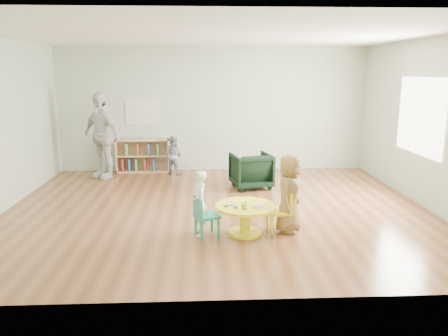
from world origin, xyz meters
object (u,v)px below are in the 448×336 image
at_px(bookshelf, 143,156).
at_px(kid_chair_right, 281,210).
at_px(child_right, 289,194).
at_px(adult_caretaker, 102,136).
at_px(armchair, 251,170).
at_px(toddler, 173,155).
at_px(activity_table, 245,214).
at_px(kid_chair_left, 204,215).
at_px(child_left, 200,203).

bearing_deg(bookshelf, kid_chair_right, -57.85).
height_order(bookshelf, child_right, child_right).
bearing_deg(kid_chair_right, adult_caretaker, 36.09).
bearing_deg(armchair, child_right, 84.90).
xyz_separation_m(armchair, toddler, (-1.60, 1.22, 0.09)).
bearing_deg(armchair, activity_table, 70.55).
bearing_deg(armchair, bookshelf, -44.70).
bearing_deg(toddler, kid_chair_left, 126.97).
bearing_deg(toddler, child_left, 126.28).
xyz_separation_m(kid_chair_left, toddler, (-0.66, 3.79, 0.12)).
height_order(bookshelf, armchair, bookshelf).
distance_m(kid_chair_right, child_left, 1.17).
height_order(kid_chair_left, toddler, toddler).
xyz_separation_m(bookshelf, armchair, (2.32, -1.52, -0.02)).
bearing_deg(kid_chair_left, child_right, 76.66).
xyz_separation_m(bookshelf, toddler, (0.72, -0.30, 0.07)).
distance_m(kid_chair_right, child_right, 0.26).
bearing_deg(adult_caretaker, child_left, -20.79).
bearing_deg(child_left, kid_chair_right, 85.34).
height_order(kid_chair_right, child_right, child_right).
xyz_separation_m(child_left, toddler, (-0.61, 3.72, -0.03)).
bearing_deg(child_left, adult_caretaker, -156.80).
bearing_deg(kid_chair_right, kid_chair_left, 89.40).
height_order(activity_table, kid_chair_left, kid_chair_left).
height_order(child_left, child_right, child_right).
bearing_deg(toddler, armchair, 169.67).
relative_size(activity_table, kid_chair_left, 1.48).
bearing_deg(kid_chair_right, child_right, -94.98).
relative_size(activity_table, bookshelf, 0.71).
distance_m(armchair, child_left, 2.69).
xyz_separation_m(bookshelf, child_left, (1.33, -4.02, 0.09)).
bearing_deg(child_right, kid_chair_left, 121.59).
distance_m(kid_chair_right, bookshelf, 4.68).
bearing_deg(armchair, adult_caretaker, -28.96).
xyz_separation_m(activity_table, bookshelf, (-1.97, 4.05, 0.07)).
height_order(armchair, toddler, toddler).
bearing_deg(adult_caretaker, child_right, -7.27).
height_order(child_right, toddler, child_right).
bearing_deg(bookshelf, armchair, -33.30).
bearing_deg(child_right, armchair, 31.29).
xyz_separation_m(kid_chair_right, toddler, (-1.77, 3.66, 0.11)).
distance_m(bookshelf, child_right, 4.73).
xyz_separation_m(bookshelf, adult_caretaker, (-0.77, -0.55, 0.55)).
distance_m(kid_chair_left, armchair, 2.73).
relative_size(kid_chair_left, child_left, 0.63).
bearing_deg(child_left, kid_chair_left, 32.08).
relative_size(kid_chair_left, armchair, 0.76).
bearing_deg(activity_table, bookshelf, 115.91).
bearing_deg(kid_chair_left, bookshelf, 178.76).
xyz_separation_m(kid_chair_left, bookshelf, (-1.39, 4.09, 0.06)).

